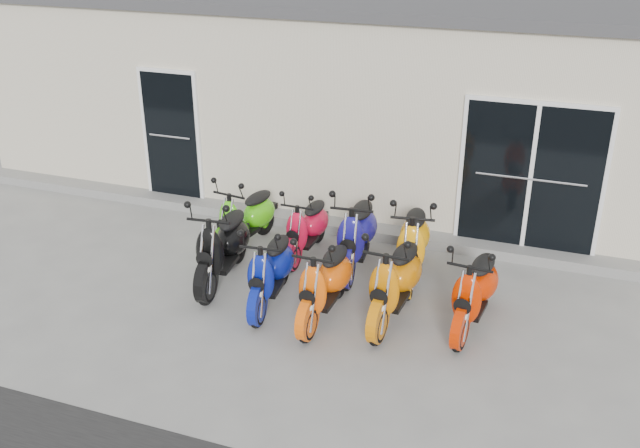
{
  "coord_description": "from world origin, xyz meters",
  "views": [
    {
      "loc": [
        3.01,
        -7.7,
        4.78
      ],
      "look_at": [
        0.0,
        0.6,
        0.75
      ],
      "focal_mm": 40.0,
      "sensor_mm": 36.0,
      "label": 1
    }
  ],
  "objects_px": {
    "scooter_front_orange_a": "(325,274)",
    "scooter_back_red": "(307,220)",
    "scooter_front_orange_b": "(395,272)",
    "scooter_back_yellow": "(413,234)",
    "scooter_front_red": "(475,282)",
    "scooter_front_black": "(222,237)",
    "scooter_back_green": "(245,210)",
    "scooter_back_blue": "(357,226)",
    "scooter_front_blue": "(270,262)"
  },
  "relations": [
    {
      "from": "scooter_front_blue",
      "to": "scooter_front_orange_a",
      "type": "bearing_deg",
      "value": -12.3
    },
    {
      "from": "scooter_front_red",
      "to": "scooter_front_black",
      "type": "bearing_deg",
      "value": -174.09
    },
    {
      "from": "scooter_front_orange_b",
      "to": "scooter_back_green",
      "type": "height_order",
      "value": "scooter_front_orange_b"
    },
    {
      "from": "scooter_front_orange_a",
      "to": "scooter_back_blue",
      "type": "distance_m",
      "value": 1.38
    },
    {
      "from": "scooter_front_black",
      "to": "scooter_front_blue",
      "type": "height_order",
      "value": "scooter_front_black"
    },
    {
      "from": "scooter_front_orange_a",
      "to": "scooter_front_red",
      "type": "bearing_deg",
      "value": 14.54
    },
    {
      "from": "scooter_front_red",
      "to": "scooter_back_yellow",
      "type": "height_order",
      "value": "scooter_back_yellow"
    },
    {
      "from": "scooter_front_orange_a",
      "to": "scooter_back_red",
      "type": "distance_m",
      "value": 1.72
    },
    {
      "from": "scooter_front_black",
      "to": "scooter_back_green",
      "type": "bearing_deg",
      "value": 92.5
    },
    {
      "from": "scooter_back_red",
      "to": "scooter_front_red",
      "type": "bearing_deg",
      "value": -22.18
    },
    {
      "from": "scooter_front_red",
      "to": "scooter_back_red",
      "type": "relative_size",
      "value": 1.09
    },
    {
      "from": "scooter_front_black",
      "to": "scooter_back_red",
      "type": "xyz_separation_m",
      "value": [
        0.79,
        1.11,
        -0.11
      ]
    },
    {
      "from": "scooter_back_yellow",
      "to": "scooter_back_red",
      "type": "bearing_deg",
      "value": 166.87
    },
    {
      "from": "scooter_back_green",
      "to": "scooter_back_red",
      "type": "xyz_separation_m",
      "value": [
        0.95,
        0.06,
        -0.04
      ]
    },
    {
      "from": "scooter_front_black",
      "to": "scooter_front_orange_b",
      "type": "xyz_separation_m",
      "value": [
        2.42,
        -0.14,
        -0.01
      ]
    },
    {
      "from": "scooter_back_blue",
      "to": "scooter_back_red",
      "type": "bearing_deg",
      "value": 163.85
    },
    {
      "from": "scooter_front_black",
      "to": "scooter_front_blue",
      "type": "xyz_separation_m",
      "value": [
        0.85,
        -0.33,
        -0.07
      ]
    },
    {
      "from": "scooter_front_blue",
      "to": "scooter_front_red",
      "type": "height_order",
      "value": "scooter_front_red"
    },
    {
      "from": "scooter_front_orange_b",
      "to": "scooter_front_blue",
      "type": "bearing_deg",
      "value": -169.81
    },
    {
      "from": "scooter_front_blue",
      "to": "scooter_back_red",
      "type": "xyz_separation_m",
      "value": [
        -0.06,
        1.44,
        -0.04
      ]
    },
    {
      "from": "scooter_back_red",
      "to": "scooter_back_green",
      "type": "bearing_deg",
      "value": -175.69
    },
    {
      "from": "scooter_front_orange_a",
      "to": "scooter_back_yellow",
      "type": "relative_size",
      "value": 0.94
    },
    {
      "from": "scooter_back_red",
      "to": "scooter_back_blue",
      "type": "distance_m",
      "value": 0.82
    },
    {
      "from": "scooter_back_red",
      "to": "scooter_back_yellow",
      "type": "relative_size",
      "value": 0.86
    },
    {
      "from": "scooter_front_orange_a",
      "to": "scooter_front_orange_b",
      "type": "xyz_separation_m",
      "value": [
        0.82,
        0.27,
        0.04
      ]
    },
    {
      "from": "scooter_back_green",
      "to": "scooter_back_blue",
      "type": "xyz_separation_m",
      "value": [
        1.75,
        -0.08,
        0.06
      ]
    },
    {
      "from": "scooter_front_orange_a",
      "to": "scooter_back_green",
      "type": "distance_m",
      "value": 2.29
    },
    {
      "from": "scooter_front_orange_b",
      "to": "scooter_back_green",
      "type": "relative_size",
      "value": 1.08
    },
    {
      "from": "scooter_front_black",
      "to": "scooter_front_orange_a",
      "type": "distance_m",
      "value": 1.66
    },
    {
      "from": "scooter_front_black",
      "to": "scooter_front_red",
      "type": "distance_m",
      "value": 3.37
    },
    {
      "from": "scooter_front_orange_a",
      "to": "scooter_front_red",
      "type": "xyz_separation_m",
      "value": [
        1.76,
        0.42,
        -0.0
      ]
    },
    {
      "from": "scooter_front_blue",
      "to": "scooter_front_orange_a",
      "type": "relative_size",
      "value": 0.98
    },
    {
      "from": "scooter_back_green",
      "to": "scooter_back_red",
      "type": "relative_size",
      "value": 1.08
    },
    {
      "from": "scooter_front_orange_a",
      "to": "scooter_back_yellow",
      "type": "distance_m",
      "value": 1.59
    },
    {
      "from": "scooter_back_blue",
      "to": "scooter_back_yellow",
      "type": "distance_m",
      "value": 0.8
    },
    {
      "from": "scooter_front_red",
      "to": "scooter_back_blue",
      "type": "relative_size",
      "value": 0.92
    },
    {
      "from": "scooter_back_green",
      "to": "scooter_front_blue",
      "type": "bearing_deg",
      "value": -45.37
    },
    {
      "from": "scooter_front_blue",
      "to": "scooter_back_red",
      "type": "distance_m",
      "value": 1.44
    },
    {
      "from": "scooter_front_blue",
      "to": "scooter_front_red",
      "type": "relative_size",
      "value": 0.98
    },
    {
      "from": "scooter_front_blue",
      "to": "scooter_back_green",
      "type": "height_order",
      "value": "scooter_back_green"
    },
    {
      "from": "scooter_front_black",
      "to": "scooter_back_yellow",
      "type": "distance_m",
      "value": 2.58
    },
    {
      "from": "scooter_front_blue",
      "to": "scooter_back_yellow",
      "type": "distance_m",
      "value": 2.02
    },
    {
      "from": "scooter_front_orange_b",
      "to": "scooter_back_green",
      "type": "xyz_separation_m",
      "value": [
        -2.59,
        1.19,
        -0.05
      ]
    },
    {
      "from": "scooter_back_red",
      "to": "scooter_back_yellow",
      "type": "bearing_deg",
      "value": -3.76
    },
    {
      "from": "scooter_front_red",
      "to": "scooter_back_green",
      "type": "bearing_deg",
      "value": 169.35
    },
    {
      "from": "scooter_front_red",
      "to": "scooter_back_green",
      "type": "distance_m",
      "value": 3.68
    },
    {
      "from": "scooter_front_red",
      "to": "scooter_back_green",
      "type": "relative_size",
      "value": 1.01
    },
    {
      "from": "scooter_front_orange_a",
      "to": "scooter_front_orange_b",
      "type": "relative_size",
      "value": 0.94
    },
    {
      "from": "scooter_front_orange_b",
      "to": "scooter_back_yellow",
      "type": "xyz_separation_m",
      "value": [
        -0.04,
        1.12,
        0.0
      ]
    },
    {
      "from": "scooter_front_black",
      "to": "scooter_front_orange_a",
      "type": "relative_size",
      "value": 1.09
    }
  ]
}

